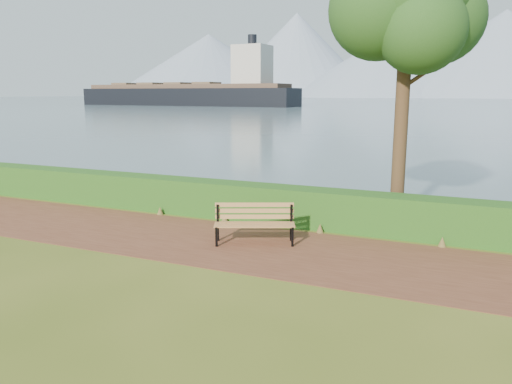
% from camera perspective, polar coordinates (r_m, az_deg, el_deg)
% --- Properties ---
extents(ground, '(140.00, 140.00, 0.00)m').
position_cam_1_polar(ground, '(11.47, -3.36, -6.40)').
color(ground, '#465819').
rests_on(ground, ground).
extents(path, '(40.00, 3.40, 0.01)m').
position_cam_1_polar(path, '(11.72, -2.70, -5.97)').
color(path, '#572E1D').
rests_on(path, ground).
extents(hedge, '(32.00, 0.85, 1.00)m').
position_cam_1_polar(hedge, '(13.62, 1.56, -1.35)').
color(hedge, '#164614').
rests_on(hedge, ground).
extents(water, '(700.00, 510.00, 0.00)m').
position_cam_1_polar(water, '(269.80, 22.85, 9.69)').
color(water, '#405868').
rests_on(water, ground).
extents(mountains, '(585.00, 190.00, 70.00)m').
position_cam_1_polar(mountains, '(416.72, 22.25, 13.81)').
color(mountains, '#7C8EA5').
rests_on(mountains, ground).
extents(bench, '(1.92, 1.24, 0.93)m').
position_cam_1_polar(bench, '(11.69, -0.18, -3.28)').
color(bench, black).
rests_on(bench, ground).
extents(tree, '(3.74, 3.20, 7.61)m').
position_cam_1_polar(tree, '(13.69, 16.94, 19.97)').
color(tree, '#352115').
rests_on(tree, ground).
extents(cargo_ship, '(64.20, 13.12, 19.36)m').
position_cam_1_polar(cargo_ship, '(137.57, -7.30, 10.96)').
color(cargo_ship, black).
rests_on(cargo_ship, ground).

